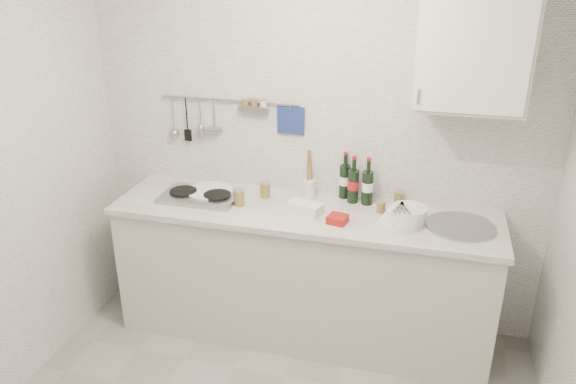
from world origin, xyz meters
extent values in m
cube|color=silver|center=(0.00, 1.40, 1.25)|extent=(3.00, 0.02, 2.50)
cube|color=beige|center=(0.00, 1.10, 0.44)|extent=(2.40, 0.60, 0.88)
cube|color=silver|center=(0.00, 1.10, 0.90)|extent=(2.44, 0.64, 0.04)
cube|color=black|center=(0.00, 1.12, 0.05)|extent=(2.34, 0.52, 0.10)
cube|color=#93969B|center=(-0.70, 1.10, 0.94)|extent=(0.50, 0.32, 0.03)
cylinder|color=black|center=(-0.82, 1.10, 0.96)|extent=(0.18, 0.18, 0.01)
cylinder|color=black|center=(-0.58, 1.10, 0.96)|extent=(0.18, 0.18, 0.01)
cylinder|color=#93969B|center=(0.95, 1.10, 0.93)|extent=(0.40, 0.40, 0.02)
cylinder|color=#93969B|center=(0.95, 1.10, 0.87)|extent=(0.34, 0.34, 0.10)
cylinder|color=#93969B|center=(-0.58, 1.37, 1.52)|extent=(0.95, 0.02, 0.02)
cube|color=navy|center=(-0.16, 1.39, 1.41)|extent=(0.18, 0.02, 0.18)
cube|color=beige|center=(0.90, 1.22, 1.95)|extent=(0.60, 0.35, 0.70)
cube|color=white|center=(0.90, 1.04, 1.95)|extent=(0.56, 0.01, 0.66)
cylinder|color=#93969B|center=(0.64, 1.03, 1.70)|extent=(0.01, 0.01, 0.08)
cylinder|color=#5358BD|center=(-0.67, 1.15, 0.93)|extent=(0.32, 0.32, 0.01)
cylinder|color=#5358BD|center=(-0.66, 1.16, 0.94)|extent=(0.31, 0.31, 0.01)
cylinder|color=#5358BD|center=(-0.66, 1.16, 0.95)|extent=(0.31, 0.31, 0.01)
cylinder|color=white|center=(0.60, 1.05, 0.93)|extent=(0.26, 0.26, 0.01)
cylinder|color=white|center=(0.61, 1.05, 0.94)|extent=(0.25, 0.25, 0.01)
cylinder|color=white|center=(0.62, 1.05, 0.95)|extent=(0.25, 0.25, 0.01)
cylinder|color=white|center=(0.62, 1.06, 0.97)|extent=(0.24, 0.24, 0.01)
cylinder|color=white|center=(0.63, 1.06, 0.98)|extent=(0.24, 0.24, 0.01)
cylinder|color=white|center=(0.63, 1.07, 0.99)|extent=(0.23, 0.23, 0.01)
cylinder|color=white|center=(0.64, 1.07, 1.01)|extent=(0.22, 0.22, 0.01)
cylinder|color=white|center=(0.65, 1.07, 1.02)|extent=(0.22, 0.22, 0.01)
cube|color=white|center=(0.02, 1.07, 0.95)|extent=(0.24, 0.17, 0.06)
cube|color=#AC1317|center=(0.24, 0.98, 0.94)|extent=(0.13, 0.13, 0.05)
cylinder|color=white|center=(-0.01, 1.30, 0.98)|extent=(0.08, 0.08, 0.12)
cylinder|color=olive|center=(0.00, 1.30, 1.13)|extent=(0.02, 0.06, 0.24)
cylinder|color=olive|center=(-0.02, 1.31, 1.12)|extent=(0.02, 0.05, 0.22)
cylinder|color=olive|center=(-0.29, 1.23, 0.97)|extent=(0.07, 0.07, 0.10)
cylinder|color=tan|center=(-0.29, 1.23, 1.02)|extent=(0.07, 0.07, 0.01)
cylinder|color=olive|center=(0.57, 1.35, 0.96)|extent=(0.06, 0.06, 0.07)
cylinder|color=tan|center=(0.57, 1.35, 1.00)|extent=(0.06, 0.06, 0.01)
cylinder|color=olive|center=(0.47, 1.19, 0.95)|extent=(0.05, 0.05, 0.07)
cylinder|color=tan|center=(0.47, 1.19, 0.99)|extent=(0.06, 0.06, 0.01)
cylinder|color=olive|center=(-0.41, 1.06, 0.97)|extent=(0.07, 0.07, 0.10)
cylinder|color=tan|center=(-0.41, 1.06, 1.03)|extent=(0.07, 0.07, 0.01)
camera|label=1|loc=(0.73, -2.02, 2.41)|focal=35.00mm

